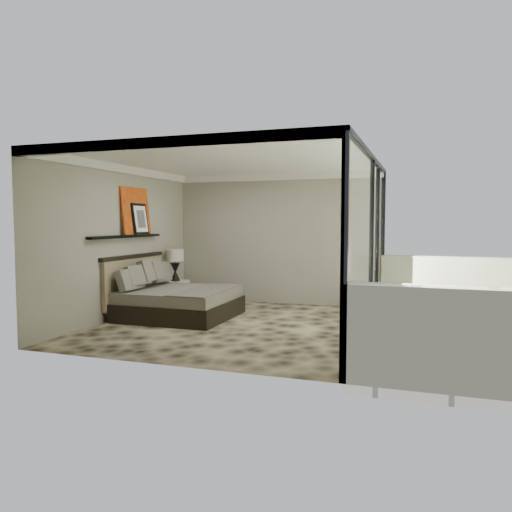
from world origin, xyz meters
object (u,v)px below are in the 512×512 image
(bed, at_px, (175,300))
(nightstand, at_px, (174,293))
(lounger, at_px, (416,329))
(table_lamp, at_px, (175,261))
(ottoman, at_px, (492,316))

(bed, xyz_separation_m, nightstand, (-0.65, 1.21, -0.08))
(bed, relative_size, lounger, 1.25)
(table_lamp, relative_size, lounger, 0.42)
(lounger, bearing_deg, ottoman, 33.38)
(bed, xyz_separation_m, ottoman, (5.45, 0.61, -0.08))
(table_lamp, distance_m, lounger, 5.27)
(bed, distance_m, ottoman, 5.49)
(ottoman, bearing_deg, lounger, -136.47)
(bed, distance_m, table_lamp, 1.50)
(nightstand, relative_size, table_lamp, 0.73)
(table_lamp, distance_m, ottoman, 6.15)
(bed, bearing_deg, nightstand, 118.34)
(nightstand, height_order, lounger, lounger)
(bed, xyz_separation_m, table_lamp, (-0.63, 1.21, 0.62))
(nightstand, height_order, ottoman, nightstand)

